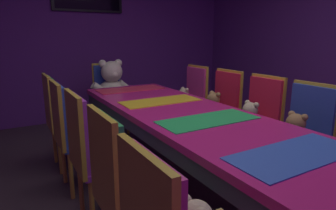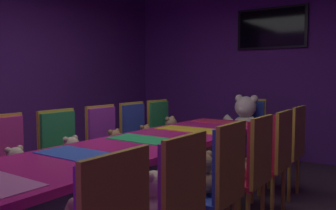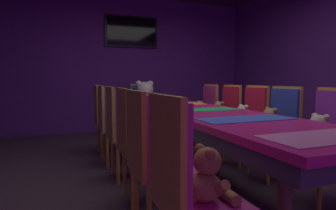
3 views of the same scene
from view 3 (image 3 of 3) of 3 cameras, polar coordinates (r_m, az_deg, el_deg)
The scene contains 28 objects.
ground_plane at distance 3.08m, azimuth 6.86°, elevation -14.84°, with size 7.90×7.90×0.00m, color #3F2D38.
wall_back at distance 5.92m, azimuth -7.69°, elevation 8.48°, with size 5.20×0.12×2.80m, color #59267F.
banquet_table at distance 2.92m, azimuth 7.00°, elevation -2.61°, with size 0.90×3.50×0.75m.
chair_left_0 at distance 1.33m, azimuth 2.73°, elevation -14.80°, with size 0.42×0.41×0.98m.
teddy_left_0 at distance 1.40m, azimuth 8.31°, elevation -14.70°, with size 0.23×0.29×0.28m.
chair_left_1 at distance 1.85m, azimuth -4.35°, elevation -9.07°, with size 0.42×0.41×0.98m.
teddy_left_1 at distance 1.90m, azimuth -0.12°, elevation -9.21°, with size 0.23×0.30×0.28m.
chair_left_2 at distance 2.37m, azimuth -7.50°, elevation -5.92°, with size 0.42×0.41×0.98m.
teddy_left_2 at distance 2.41m, azimuth -4.14°, elevation -6.02°, with size 0.24×0.31×0.29m.
chair_left_3 at distance 2.94m, azimuth -10.35°, elevation -3.83°, with size 0.42×0.41×0.98m.
teddy_left_3 at distance 2.97m, azimuth -7.61°, elevation -4.01°, with size 0.23×0.30×0.28m.
chair_left_4 at distance 3.47m, azimuth -12.40°, elevation -2.49°, with size 0.42×0.41×0.98m.
teddy_left_4 at distance 3.50m, azimuth -10.08°, elevation -2.77°, with size 0.22×0.28×0.27m.
chair_left_5 at distance 3.99m, azimuth -13.49°, elevation -1.54°, with size 0.42×0.41×0.98m.
teddy_left_5 at distance 4.01m, azimuth -11.41°, elevation -1.48°, with size 0.26×0.34×0.32m.
chair_right_1 at distance 2.81m, azimuth 30.61°, elevation -4.87°, with size 0.42×0.41×0.98m.
teddy_right_1 at distance 2.70m, azimuth 28.67°, elevation -5.31°, with size 0.25×0.32×0.31m.
chair_right_2 at distance 3.20m, azimuth 22.25°, elevation -3.38°, with size 0.42×0.41×0.98m.
teddy_right_2 at distance 3.11m, azimuth 20.28°, elevation -3.71°, with size 0.25×0.32×0.31m.
chair_right_3 at distance 3.60m, azimuth 16.97°, elevation -2.31°, with size 0.42×0.41×0.98m.
teddy_right_3 at distance 3.52m, azimuth 15.10°, elevation -2.64°, with size 0.24×0.31×0.29m.
chair_right_4 at distance 4.06m, azimuth 12.23°, elevation -1.40°, with size 0.42×0.41×0.98m.
teddy_right_4 at distance 3.98m, azimuth 10.48°, elevation -1.65°, with size 0.24×0.31×0.30m.
chair_right_5 at distance 4.54m, azimuth 8.03°, elevation -0.65°, with size 0.42×0.41×0.98m.
teddy_right_5 at distance 4.47m, azimuth 6.43°, elevation -1.06°, with size 0.21×0.27×0.26m.
throne_chair at distance 5.05m, azimuth -5.23°, elevation -0.03°, with size 0.41×0.42×0.98m.
king_teddy_bear at distance 4.89m, azimuth -4.72°, elevation 1.12°, with size 0.62×0.48×0.59m.
wall_tv at distance 5.91m, azimuth -7.56°, elevation 14.84°, with size 1.10×0.06×0.64m.
Camera 3 is at (-1.35, -2.56, 1.05)m, focal length 29.36 mm.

